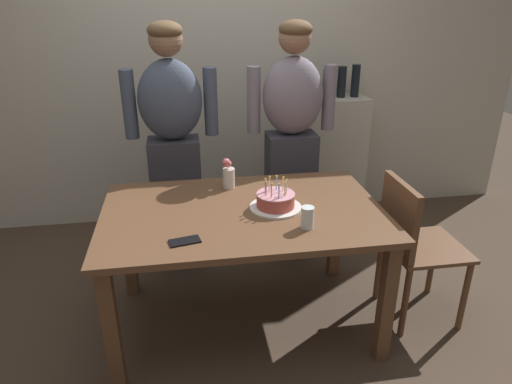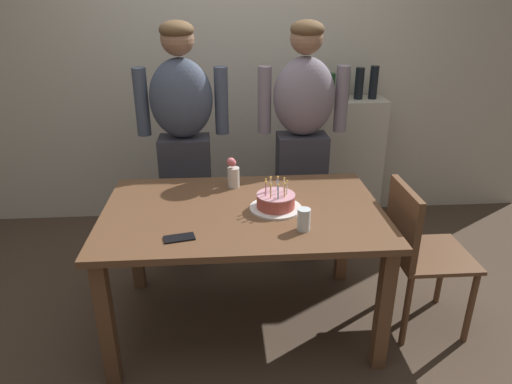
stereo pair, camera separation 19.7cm
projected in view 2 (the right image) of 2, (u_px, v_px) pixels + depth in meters
ground_plane at (244, 320)px, 2.76m from camera, size 10.00×10.00×0.00m
back_wall at (233, 62)px, 3.66m from camera, size 5.20×0.10×2.60m
dining_table at (243, 225)px, 2.50m from camera, size 1.50×0.96×0.74m
birthday_cake at (276, 202)px, 2.45m from camera, size 0.28×0.28×0.17m
water_glass_near at (304, 220)px, 2.23m from camera, size 0.06×0.06×0.11m
cell_phone at (179, 238)px, 2.17m from camera, size 0.16×0.10×0.01m
flower_vase at (233, 173)px, 2.71m from camera, size 0.07×0.08×0.19m
person_man_bearded at (184, 144)px, 3.09m from camera, size 0.61×0.27×1.66m
person_woman_cardigan at (302, 141)px, 3.15m from camera, size 0.61×0.27×1.66m
dining_chair at (417, 247)px, 2.54m from camera, size 0.42×0.42×0.87m
shelf_cabinet at (339, 159)px, 3.82m from camera, size 0.67×0.30×1.29m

